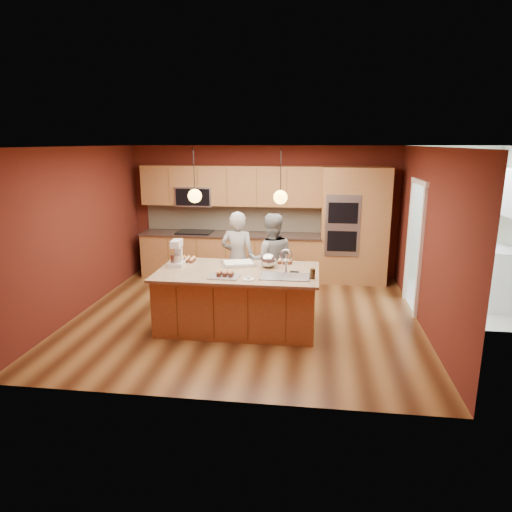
# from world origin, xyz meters

# --- Properties ---
(floor) EXTENTS (5.50, 5.50, 0.00)m
(floor) POSITION_xyz_m (0.00, 0.00, 0.00)
(floor) COLOR #422310
(floor) RESTS_ON ground
(ceiling) EXTENTS (5.50, 5.50, 0.00)m
(ceiling) POSITION_xyz_m (0.00, 0.00, 2.70)
(ceiling) COLOR white
(ceiling) RESTS_ON ground
(wall_back) EXTENTS (5.50, 0.00, 5.50)m
(wall_back) POSITION_xyz_m (0.00, 2.50, 1.35)
(wall_back) COLOR #501A12
(wall_back) RESTS_ON ground
(wall_front) EXTENTS (5.50, 0.00, 5.50)m
(wall_front) POSITION_xyz_m (0.00, -2.50, 1.35)
(wall_front) COLOR #501A12
(wall_front) RESTS_ON ground
(wall_left) EXTENTS (0.00, 5.00, 5.00)m
(wall_left) POSITION_xyz_m (-2.75, 0.00, 1.35)
(wall_left) COLOR #501A12
(wall_left) RESTS_ON ground
(wall_right) EXTENTS (0.00, 5.00, 5.00)m
(wall_right) POSITION_xyz_m (2.75, 0.00, 1.35)
(wall_right) COLOR #501A12
(wall_right) RESTS_ON ground
(cabinet_run) EXTENTS (3.74, 0.64, 2.30)m
(cabinet_run) POSITION_xyz_m (-0.68, 2.25, 0.98)
(cabinet_run) COLOR olive
(cabinet_run) RESTS_ON floor
(oven_column) EXTENTS (1.30, 0.62, 2.30)m
(oven_column) POSITION_xyz_m (1.85, 2.19, 1.15)
(oven_column) COLOR olive
(oven_column) RESTS_ON floor
(doorway_trim) EXTENTS (0.08, 1.11, 2.20)m
(doorway_trim) POSITION_xyz_m (2.73, 0.80, 1.05)
(doorway_trim) COLOR white
(doorway_trim) RESTS_ON wall_right
(pendant_left) EXTENTS (0.20, 0.20, 0.80)m
(pendant_left) POSITION_xyz_m (-0.68, -0.39, 2.00)
(pendant_left) COLOR black
(pendant_left) RESTS_ON ceiling
(pendant_right) EXTENTS (0.20, 0.20, 0.80)m
(pendant_right) POSITION_xyz_m (0.57, -0.39, 2.00)
(pendant_right) COLOR black
(pendant_right) RESTS_ON ceiling
(island) EXTENTS (2.42, 1.36, 1.27)m
(island) POSITION_xyz_m (-0.04, -0.39, 0.46)
(island) COLOR olive
(island) RESTS_ON floor
(person_left) EXTENTS (0.65, 0.47, 1.65)m
(person_left) POSITION_xyz_m (-0.22, 0.54, 0.82)
(person_left) COLOR black
(person_left) RESTS_ON floor
(person_right) EXTENTS (0.88, 0.73, 1.62)m
(person_right) POSITION_xyz_m (0.36, 0.54, 0.81)
(person_right) COLOR slate
(person_right) RESTS_ON floor
(stand_mixer) EXTENTS (0.23, 0.31, 0.41)m
(stand_mixer) POSITION_xyz_m (-1.04, -0.23, 1.06)
(stand_mixer) COLOR silver
(stand_mixer) RESTS_ON island
(sheet_cake) EXTENTS (0.61, 0.52, 0.05)m
(sheet_cake) POSITION_xyz_m (-0.10, -0.06, 0.91)
(sheet_cake) COLOR silver
(sheet_cake) RESTS_ON island
(cooling_rack) EXTENTS (0.44, 0.32, 0.02)m
(cooling_rack) POSITION_xyz_m (-0.19, -0.76, 0.90)
(cooling_rack) COLOR #A7A8AD
(cooling_rack) RESTS_ON island
(mixing_bowl) EXTENTS (0.27, 0.27, 0.23)m
(mixing_bowl) POSITION_xyz_m (0.38, -0.14, 1.00)
(mixing_bowl) COLOR silver
(mixing_bowl) RESTS_ON island
(plate) EXTENTS (0.16, 0.16, 0.01)m
(plate) POSITION_xyz_m (0.17, -0.84, 0.90)
(plate) COLOR silver
(plate) RESTS_ON island
(tumbler) EXTENTS (0.07, 0.07, 0.15)m
(tumbler) POSITION_xyz_m (1.06, -0.67, 0.96)
(tumbler) COLOR #321F0E
(tumbler) RESTS_ON island
(phone) EXTENTS (0.14, 0.08, 0.01)m
(phone) POSITION_xyz_m (0.79, -0.37, 0.90)
(phone) COLOR black
(phone) RESTS_ON island
(cupcakes_left) EXTENTS (0.25, 0.25, 0.07)m
(cupcakes_left) POSITION_xyz_m (-0.95, 0.03, 0.93)
(cupcakes_left) COLOR tan
(cupcakes_left) RESTS_ON island
(cupcakes_rack) EXTENTS (0.26, 0.17, 0.08)m
(cupcakes_rack) POSITION_xyz_m (-0.18, -0.74, 0.95)
(cupcakes_rack) COLOR tan
(cupcakes_rack) RESTS_ON island
(cupcakes_right) EXTENTS (0.32, 0.16, 0.07)m
(cupcakes_right) POSITION_xyz_m (0.58, 0.11, 0.93)
(cupcakes_right) COLOR tan
(cupcakes_right) RESTS_ON island
(washer) EXTENTS (0.80, 0.82, 1.03)m
(washer) POSITION_xyz_m (4.21, 0.92, 0.51)
(washer) COLOR silver
(washer) RESTS_ON floor
(dryer) EXTENTS (0.66, 0.68, 0.96)m
(dryer) POSITION_xyz_m (4.18, 1.54, 0.48)
(dryer) COLOR silver
(dryer) RESTS_ON floor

